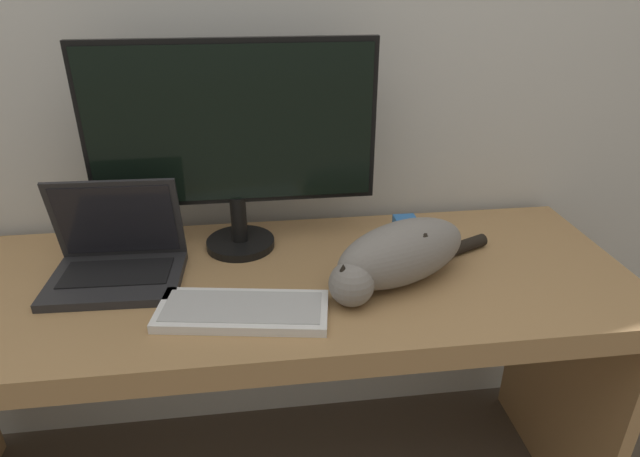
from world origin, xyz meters
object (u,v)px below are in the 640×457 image
Objects in this scene: laptop at (117,260)px; cat at (399,254)px; monitor at (233,137)px; external_keyboard at (243,311)px.

laptop is 0.65m from cat.
cat is at bearing -7.06° from laptop.
external_keyboard is at bearing -88.84° from monitor.
external_keyboard is 0.37m from cat.
cat is at bearing -31.86° from monitor.
monitor is at bearing 100.24° from external_keyboard.
external_keyboard is at bearing -31.13° from laptop.
monitor reaches higher than external_keyboard.
monitor is 1.84× the size of external_keyboard.
cat is (0.64, -0.10, 0.03)m from laptop.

